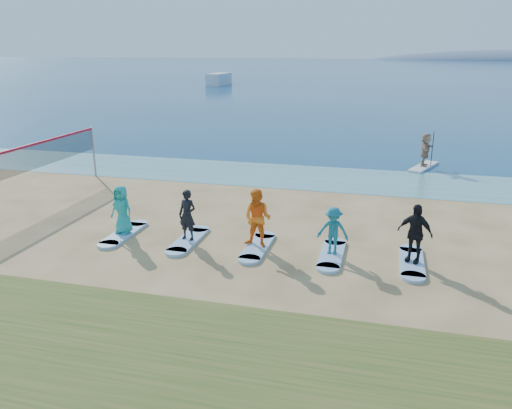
% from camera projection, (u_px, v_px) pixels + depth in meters
% --- Properties ---
extents(ground, '(600.00, 600.00, 0.00)m').
position_uv_depth(ground, '(213.00, 254.00, 15.83)').
color(ground, tan).
rests_on(ground, ground).
extents(shallow_water, '(600.00, 600.00, 0.00)m').
position_uv_depth(shallow_water, '(281.00, 175.00, 25.52)').
color(shallow_water, teal).
rests_on(shallow_water, ground).
extents(ocean, '(600.00, 600.00, 0.00)m').
position_uv_depth(ocean, '(375.00, 68.00, 163.53)').
color(ocean, navy).
rests_on(ocean, ground).
extents(volleyball_net, '(0.18, 9.09, 2.50)m').
position_uv_depth(volleyball_net, '(33.00, 157.00, 20.71)').
color(volleyball_net, gray).
rests_on(volleyball_net, ground).
extents(paddleboard, '(1.77, 3.04, 0.12)m').
position_uv_depth(paddleboard, '(424.00, 167.00, 27.15)').
color(paddleboard, silver).
rests_on(paddleboard, ground).
extents(paddleboarder, '(0.80, 1.70, 1.77)m').
position_uv_depth(paddleboarder, '(425.00, 150.00, 26.87)').
color(paddleboarder, tan).
rests_on(paddleboarder, paddleboard).
extents(boat_offshore_a, '(2.65, 6.89, 1.99)m').
position_uv_depth(boat_offshore_a, '(219.00, 85.00, 88.27)').
color(boat_offshore_a, silver).
rests_on(boat_offshore_a, ground).
extents(surfboard_0, '(0.70, 2.20, 0.09)m').
position_uv_depth(surfboard_0, '(124.00, 234.00, 17.39)').
color(surfboard_0, '#93BEE4').
rests_on(surfboard_0, ground).
extents(student_0, '(0.91, 0.68, 1.69)m').
position_uv_depth(student_0, '(122.00, 210.00, 17.12)').
color(student_0, teal).
rests_on(student_0, surfboard_0).
extents(surfboard_1, '(0.70, 2.20, 0.09)m').
position_uv_depth(surfboard_1, '(188.00, 240.00, 16.81)').
color(surfboard_1, '#93BEE4').
rests_on(surfboard_1, ground).
extents(student_1, '(0.69, 0.51, 1.71)m').
position_uv_depth(student_1, '(187.00, 215.00, 16.54)').
color(student_1, black).
rests_on(student_1, surfboard_1).
extents(surfboard_2, '(0.70, 2.20, 0.09)m').
position_uv_depth(surfboard_2, '(258.00, 247.00, 16.23)').
color(surfboard_2, '#93BEE4').
rests_on(surfboard_2, ground).
extents(student_2, '(1.01, 0.84, 1.89)m').
position_uv_depth(student_2, '(258.00, 218.00, 15.93)').
color(student_2, orange).
rests_on(student_2, surfboard_2).
extents(surfboard_3, '(0.70, 2.20, 0.09)m').
position_uv_depth(surfboard_3, '(332.00, 254.00, 15.65)').
color(surfboard_3, '#93BEE4').
rests_on(surfboard_3, ground).
extents(student_3, '(1.01, 0.63, 1.51)m').
position_uv_depth(student_3, '(333.00, 231.00, 15.41)').
color(student_3, '#1A6E80').
rests_on(student_3, surfboard_3).
extents(surfboard_4, '(0.70, 2.20, 0.09)m').
position_uv_depth(surfboard_4, '(412.00, 262.00, 15.07)').
color(surfboard_4, '#93BEE4').
rests_on(surfboard_4, ground).
extents(student_4, '(1.14, 0.80, 1.80)m').
position_uv_depth(student_4, '(415.00, 233.00, 14.79)').
color(student_4, black).
rests_on(student_4, surfboard_4).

